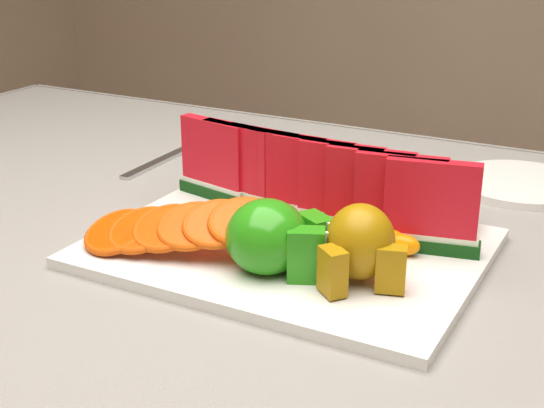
{
  "coord_description": "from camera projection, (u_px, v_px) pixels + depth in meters",
  "views": [
    {
      "loc": [
        0.43,
        -0.65,
        1.1
      ],
      "look_at": [
        0.08,
        0.01,
        0.81
      ],
      "focal_mm": 50.0,
      "sensor_mm": 36.0,
      "label": 1
    }
  ],
  "objects": [
    {
      "name": "table",
      "position": [
        212.0,
        319.0,
        0.89
      ],
      "size": [
        1.4,
        0.9,
        0.75
      ],
      "color": "#4E2E20",
      "rests_on": "ground"
    },
    {
      "name": "platter",
      "position": [
        288.0,
        248.0,
        0.81
      ],
      "size": [
        0.4,
        0.3,
        0.01
      ],
      "color": "silver",
      "rests_on": "tablecloth"
    },
    {
      "name": "fork",
      "position": [
        163.0,
        160.0,
        1.11
      ],
      "size": [
        0.02,
        0.2,
        0.0
      ],
      "color": "silver",
      "rests_on": "tablecloth"
    },
    {
      "name": "apple_cluster",
      "position": [
        274.0,
        239.0,
        0.73
      ],
      "size": [
        0.11,
        0.09,
        0.07
      ],
      "color": "#31901E",
      "rests_on": "platter"
    },
    {
      "name": "watermelon_row",
      "position": [
        313.0,
        183.0,
        0.84
      ],
      "size": [
        0.39,
        0.07,
        0.1
      ],
      "color": "#103C15",
      "rests_on": "platter"
    },
    {
      "name": "pear_cluster",
      "position": [
        360.0,
        245.0,
        0.71
      ],
      "size": [
        0.09,
        0.1,
        0.07
      ],
      "color": "#B87F0F",
      "rests_on": "platter"
    },
    {
      "name": "tablecloth",
      "position": [
        211.0,
        271.0,
        0.86
      ],
      "size": [
        1.53,
        1.03,
        0.2
      ],
      "color": "gray",
      "rests_on": "table"
    },
    {
      "name": "tangerine_segments",
      "position": [
        319.0,
        231.0,
        0.81
      ],
      "size": [
        0.22,
        0.06,
        0.02
      ],
      "color": "#D35817",
      "rests_on": "platter"
    },
    {
      "name": "orange_fan_front",
      "position": [
        179.0,
        227.0,
        0.78
      ],
      "size": [
        0.22,
        0.13,
        0.06
      ],
      "color": "red",
      "rests_on": "platter"
    },
    {
      "name": "side_plate",
      "position": [
        521.0,
        184.0,
        1.0
      ],
      "size": [
        0.24,
        0.24,
        0.01
      ],
      "color": "silver",
      "rests_on": "tablecloth"
    },
    {
      "name": "orange_fan_back",
      "position": [
        339.0,
        191.0,
        0.9
      ],
      "size": [
        0.34,
        0.11,
        0.05
      ],
      "color": "red",
      "rests_on": "platter"
    }
  ]
}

